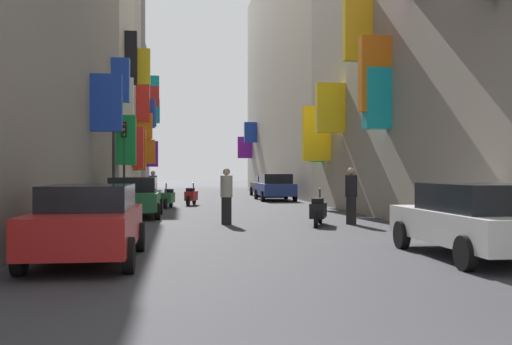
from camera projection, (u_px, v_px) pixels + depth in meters
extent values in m
plane|color=#38383D|center=(217.00, 203.00, 32.10)|extent=(140.00, 140.00, 0.00)
cube|color=blue|center=(107.00, 103.00, 21.07)|extent=(1.07, 0.45, 1.98)
cube|color=blue|center=(121.00, 80.00, 27.52)|extent=(0.80, 0.63, 1.98)
cube|color=green|center=(126.00, 140.00, 29.54)|extent=(0.93, 0.47, 2.43)
cube|color=#BCB29E|center=(76.00, 49.00, 35.69)|extent=(6.00, 10.60, 17.74)
cube|color=white|center=(127.00, 107.00, 31.63)|extent=(0.65, 0.36, 3.05)
cube|color=yellow|center=(138.00, 67.00, 34.76)|extent=(1.37, 0.49, 2.03)
cube|color=orange|center=(140.00, 150.00, 40.41)|extent=(0.82, 0.48, 2.69)
cube|color=red|center=(138.00, 147.00, 39.34)|extent=(0.72, 0.48, 2.65)
cube|color=black|center=(131.00, 58.00, 34.06)|extent=(0.67, 0.57, 2.96)
cube|color=#B2A899|center=(96.00, 80.00, 44.28)|extent=(6.00, 6.72, 16.63)
cube|color=red|center=(143.00, 99.00, 43.00)|extent=(0.94, 0.55, 3.18)
cube|color=red|center=(145.00, 144.00, 46.05)|extent=(0.87, 0.43, 2.70)
cube|color=orange|center=(144.00, 126.00, 43.15)|extent=(1.12, 0.53, 1.83)
cube|color=orange|center=(146.00, 152.00, 42.67)|extent=(1.33, 0.49, 1.67)
cube|color=blue|center=(146.00, 113.00, 44.43)|extent=(1.25, 0.43, 2.13)
cube|color=slate|center=(107.00, 66.00, 50.66)|extent=(6.00, 6.14, 20.96)
cube|color=blue|center=(150.00, 116.00, 50.39)|extent=(1.13, 0.40, 1.77)
cube|color=red|center=(151.00, 96.00, 51.70)|extent=(1.32, 0.50, 1.72)
cube|color=yellow|center=(146.00, 115.00, 48.96)|extent=(0.71, 0.51, 2.70)
cube|color=gray|center=(115.00, 119.00, 57.28)|extent=(6.00, 7.19, 13.18)
cube|color=#19B2BF|center=(153.00, 93.00, 55.42)|extent=(1.19, 0.59, 3.14)
cube|color=#19B2BF|center=(153.00, 111.00, 54.83)|extent=(1.26, 0.38, 2.17)
cube|color=purple|center=(152.00, 154.00, 55.81)|extent=(1.07, 0.58, 2.35)
cube|color=#19B2BF|center=(377.00, 99.00, 20.19)|extent=(0.85, 0.59, 2.02)
cube|color=orange|center=(375.00, 74.00, 20.14)|extent=(1.02, 0.48, 2.50)
cube|color=#9E9384|center=(404.00, 60.00, 27.06)|extent=(6.00, 10.99, 13.27)
cube|color=yellow|center=(358.00, 29.00, 22.07)|extent=(1.02, 0.43, 2.36)
cube|color=yellow|center=(330.00, 108.00, 25.75)|extent=(1.20, 0.51, 2.10)
cube|color=yellow|center=(316.00, 134.00, 28.21)|extent=(1.28, 0.53, 2.53)
cube|color=green|center=(316.00, 143.00, 29.58)|extent=(0.65, 0.52, 1.86)
cube|color=#BCB29E|center=(307.00, 75.00, 47.67)|extent=(6.00, 30.57, 18.49)
cube|color=blue|center=(250.00, 132.00, 55.16)|extent=(1.13, 0.56, 1.84)
cube|color=purple|center=(245.00, 148.00, 58.80)|extent=(1.37, 0.41, 2.07)
cube|color=#B21E1E|center=(88.00, 228.00, 11.18)|extent=(1.72, 4.25, 0.66)
cube|color=black|center=(89.00, 197.00, 11.39)|extent=(1.51, 2.38, 0.46)
cylinder|color=black|center=(129.00, 255.00, 9.90)|extent=(0.18, 0.60, 0.60)
cylinder|color=black|center=(19.00, 257.00, 9.68)|extent=(0.18, 0.60, 0.60)
cylinder|color=black|center=(140.00, 237.00, 12.68)|extent=(0.18, 0.60, 0.60)
cylinder|color=black|center=(55.00, 238.00, 12.47)|extent=(0.18, 0.60, 0.60)
cube|color=navy|center=(275.00, 189.00, 34.58)|extent=(1.79, 4.34, 0.67)
cube|color=black|center=(275.00, 179.00, 34.37)|extent=(1.58, 2.43, 0.54)
cylinder|color=black|center=(256.00, 194.00, 35.89)|extent=(0.18, 0.60, 0.60)
cylinder|color=black|center=(286.00, 194.00, 36.12)|extent=(0.18, 0.60, 0.60)
cylinder|color=black|center=(263.00, 196.00, 33.05)|extent=(0.18, 0.60, 0.60)
cylinder|color=black|center=(295.00, 196.00, 33.28)|extent=(0.18, 0.60, 0.60)
cube|color=white|center=(475.00, 227.00, 11.72)|extent=(1.85, 4.46, 0.61)
cube|color=black|center=(481.00, 198.00, 11.50)|extent=(1.62, 2.50, 0.53)
cylinder|color=black|center=(402.00, 235.00, 13.07)|extent=(0.18, 0.60, 0.60)
cylinder|color=black|center=(483.00, 234.00, 13.30)|extent=(0.18, 0.60, 0.60)
cylinder|color=black|center=(465.00, 253.00, 10.15)|extent=(0.18, 0.60, 0.60)
cube|color=#236638|center=(133.00, 200.00, 22.00)|extent=(1.84, 4.13, 0.61)
cube|color=black|center=(134.00, 185.00, 22.21)|extent=(1.62, 2.32, 0.53)
cylinder|color=black|center=(157.00, 211.00, 20.76)|extent=(0.18, 0.60, 0.60)
cylinder|color=black|center=(103.00, 212.00, 20.54)|extent=(0.18, 0.60, 0.60)
cylinder|color=black|center=(160.00, 206.00, 23.47)|extent=(0.18, 0.60, 0.60)
cylinder|color=black|center=(112.00, 207.00, 23.24)|extent=(0.18, 0.60, 0.60)
cube|color=black|center=(266.00, 187.00, 40.27)|extent=(1.66, 4.15, 0.59)
cube|color=black|center=(267.00, 179.00, 40.06)|extent=(1.46, 2.32, 0.49)
cylinder|color=black|center=(251.00, 191.00, 41.52)|extent=(0.18, 0.60, 0.60)
cylinder|color=black|center=(275.00, 191.00, 41.73)|extent=(0.18, 0.60, 0.60)
cylinder|color=black|center=(256.00, 192.00, 38.80)|extent=(0.18, 0.60, 0.60)
cylinder|color=black|center=(282.00, 192.00, 39.01)|extent=(0.18, 0.60, 0.60)
cube|color=red|center=(191.00, 196.00, 29.54)|extent=(0.68, 1.12, 0.45)
cube|color=black|center=(190.00, 190.00, 29.35)|extent=(0.45, 0.62, 0.16)
cylinder|color=#4C4C51|center=(194.00, 189.00, 30.06)|extent=(0.13, 0.28, 0.68)
cylinder|color=black|center=(194.00, 200.00, 30.19)|extent=(0.21, 0.49, 0.48)
cylinder|color=black|center=(188.00, 201.00, 28.89)|extent=(0.21, 0.49, 0.48)
cube|color=black|center=(318.00, 210.00, 18.65)|extent=(0.79, 1.28, 0.45)
cube|color=black|center=(318.00, 201.00, 18.43)|extent=(0.48, 0.63, 0.16)
cylinder|color=#4C4C51|center=(320.00, 199.00, 19.25)|extent=(0.14, 0.28, 0.68)
cylinder|color=black|center=(320.00, 216.00, 19.40)|extent=(0.24, 0.49, 0.48)
cylinder|color=black|center=(316.00, 220.00, 17.91)|extent=(0.24, 0.49, 0.48)
cube|color=#287F3D|center=(168.00, 198.00, 27.40)|extent=(0.62, 1.19, 0.45)
cube|color=black|center=(169.00, 191.00, 27.61)|extent=(0.41, 0.60, 0.16)
cylinder|color=#4C4C51|center=(166.00, 191.00, 26.83)|extent=(0.10, 0.28, 0.68)
cylinder|color=black|center=(165.00, 204.00, 26.69)|extent=(0.18, 0.49, 0.48)
cylinder|color=black|center=(171.00, 202.00, 28.11)|extent=(0.18, 0.49, 0.48)
cylinder|color=black|center=(226.00, 211.00, 19.02)|extent=(0.32, 0.32, 0.86)
cylinder|color=#B2AD9E|center=(226.00, 186.00, 19.02)|extent=(0.38, 0.38, 0.68)
sphere|color=tan|center=(226.00, 172.00, 19.01)|extent=(0.23, 0.23, 0.23)
cylinder|color=black|center=(351.00, 211.00, 19.06)|extent=(0.41, 0.41, 0.86)
cylinder|color=black|center=(351.00, 186.00, 19.06)|extent=(0.49, 0.49, 0.68)
sphere|color=tan|center=(351.00, 171.00, 19.06)|extent=(0.23, 0.23, 0.23)
cylinder|color=#313131|center=(153.00, 198.00, 28.77)|extent=(0.44, 0.44, 0.82)
cylinder|color=#335199|center=(153.00, 182.00, 28.77)|extent=(0.52, 0.52, 0.65)
sphere|color=tan|center=(153.00, 173.00, 28.77)|extent=(0.22, 0.22, 0.22)
cylinder|color=#2D2D2D|center=(114.00, 169.00, 24.63)|extent=(0.12, 0.12, 3.50)
cube|color=black|center=(114.00, 117.00, 24.62)|extent=(0.26, 0.26, 0.75)
sphere|color=red|center=(113.00, 110.00, 24.48)|extent=(0.14, 0.14, 0.14)
sphere|color=orange|center=(113.00, 117.00, 24.49)|extent=(0.14, 0.14, 0.14)
sphere|color=green|center=(113.00, 123.00, 24.49)|extent=(0.14, 0.14, 0.14)
cylinder|color=#2D2D2D|center=(124.00, 172.00, 29.36)|extent=(0.12, 0.12, 3.29)
cube|color=black|center=(124.00, 130.00, 29.35)|extent=(0.26, 0.26, 0.75)
sphere|color=red|center=(124.00, 124.00, 29.21)|extent=(0.14, 0.14, 0.14)
sphere|color=orange|center=(124.00, 130.00, 29.22)|extent=(0.14, 0.14, 0.14)
sphere|color=green|center=(124.00, 135.00, 29.22)|extent=(0.14, 0.14, 0.14)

